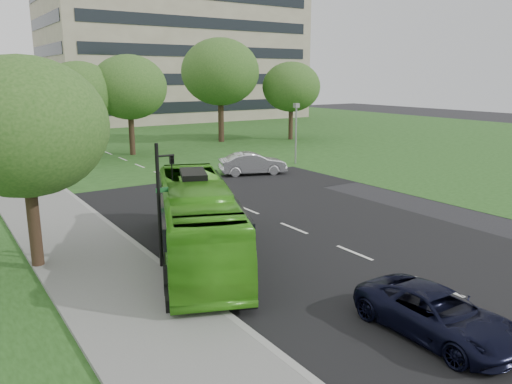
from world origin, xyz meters
TOP-DOWN VIEW (x-y plane):
  - ground at (0.00, 0.00)m, footprint 160.00×160.00m
  - street_surfaces at (-0.38, 22.75)m, footprint 120.00×120.00m
  - office_building at (21.96, 61.96)m, footprint 40.10×20.10m
  - tree_park_b at (-2.57, 28.49)m, footprint 6.28×6.28m
  - tree_park_c at (1.59, 27.88)m, footprint 6.66×6.66m
  - tree_park_d at (12.85, 31.43)m, footprint 8.24×8.24m
  - tree_park_e at (20.37, 28.91)m, footprint 6.40×6.40m
  - tree_side_near at (-10.98, 3.36)m, footprint 5.82×5.82m
  - bus at (-5.50, 1.10)m, footprint 6.43×11.11m
  - sedan at (5.63, 14.17)m, footprint 5.10×3.14m
  - suv at (-2.82, -8.00)m, footprint 2.20×4.71m
  - traffic_light at (-7.05, 0.67)m, footprint 0.75×0.20m
  - camera_pole at (10.98, 15.96)m, footprint 0.51×0.48m

SIDE VIEW (x-z plane):
  - ground at x=0.00m, z-range 0.00..0.00m
  - street_surfaces at x=-0.38m, z-range -0.05..0.10m
  - suv at x=-2.82m, z-range 0.00..1.30m
  - sedan at x=5.63m, z-range 0.00..1.59m
  - bus at x=-5.50m, z-range 0.00..3.05m
  - traffic_light at x=-7.05m, z-range 0.41..5.12m
  - camera_pole at x=10.98m, z-range 0.71..5.58m
  - tree_side_near at x=-10.98m, z-range 1.38..9.12m
  - tree_park_b at x=-2.57m, z-range 1.43..9.66m
  - tree_park_e at x=20.37m, z-range 1.53..10.06m
  - tree_park_c at x=1.59m, z-range 1.58..10.42m
  - tree_park_d at x=12.85m, z-range 1.93..12.83m
  - office_building at x=21.96m, z-range 0.00..25.00m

